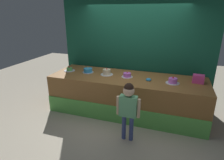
% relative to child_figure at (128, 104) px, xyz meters
% --- Properties ---
extents(ground_plane, '(12.00, 12.00, 0.00)m').
position_rel_child_figure_xyz_m(ground_plane, '(-0.30, 0.48, -0.75)').
color(ground_plane, '#ADA38E').
extents(stage_platform, '(3.60, 1.17, 0.89)m').
position_rel_child_figure_xyz_m(stage_platform, '(-0.30, 1.05, -0.30)').
color(stage_platform, brown).
rests_on(stage_platform, ground_plane).
extents(curtain_backdrop, '(3.88, 0.08, 3.03)m').
position_rel_child_figure_xyz_m(curtain_backdrop, '(-0.30, 1.74, 0.76)').
color(curtain_backdrop, '#144C38').
rests_on(curtain_backdrop, ground_plane).
extents(child_figure, '(0.45, 0.21, 1.16)m').
position_rel_child_figure_xyz_m(child_figure, '(0.00, 0.00, 0.00)').
color(child_figure, '#3F4C8C').
rests_on(child_figure, ground_plane).
extents(pink_box, '(0.24, 0.16, 0.18)m').
position_rel_child_figure_xyz_m(pink_box, '(1.23, 1.18, 0.23)').
color(pink_box, '#E44295').
rests_on(pink_box, stage_platform).
extents(donut, '(0.12, 0.12, 0.04)m').
position_rel_child_figure_xyz_m(donut, '(0.21, 0.98, 0.17)').
color(donut, '#3399D8').
rests_on(donut, stage_platform).
extents(cake_far_left, '(0.28, 0.28, 0.11)m').
position_rel_child_figure_xyz_m(cake_far_left, '(-1.83, 1.06, 0.18)').
color(cake_far_left, silver).
rests_on(cake_far_left, stage_platform).
extents(cake_left, '(0.28, 0.28, 0.16)m').
position_rel_child_figure_xyz_m(cake_left, '(-1.32, 1.10, 0.19)').
color(cake_left, silver).
rests_on(cake_left, stage_platform).
extents(cake_center, '(0.30, 0.30, 0.16)m').
position_rel_child_figure_xyz_m(cake_center, '(-0.81, 1.08, 0.20)').
color(cake_center, silver).
rests_on(cake_center, stage_platform).
extents(cake_right, '(0.26, 0.26, 0.12)m').
position_rel_child_figure_xyz_m(cake_right, '(-0.30, 1.06, 0.19)').
color(cake_right, white).
rests_on(cake_right, stage_platform).
extents(cake_far_right, '(0.29, 0.29, 0.15)m').
position_rel_child_figure_xyz_m(cake_far_right, '(0.72, 0.98, 0.20)').
color(cake_far_right, silver).
rests_on(cake_far_right, stage_platform).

